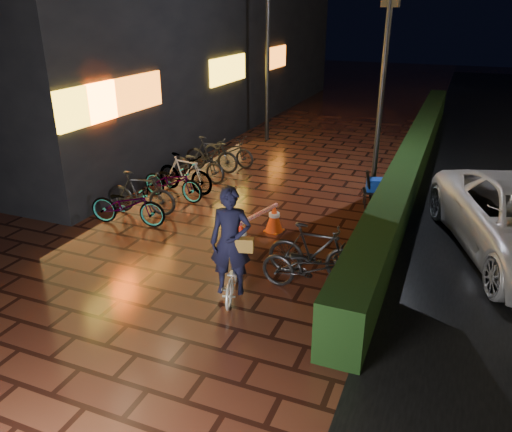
% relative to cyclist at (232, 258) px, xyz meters
% --- Properties ---
extents(ground, '(80.00, 80.00, 0.00)m').
position_rel_cyclist_xyz_m(ground, '(-1.18, 0.80, -0.75)').
color(ground, '#381911').
rests_on(ground, ground).
extents(hedge, '(0.70, 20.00, 1.00)m').
position_rel_cyclist_xyz_m(hedge, '(2.12, 8.80, -0.25)').
color(hedge, black).
rests_on(hedge, ground).
extents(storefront_block, '(12.09, 22.00, 9.00)m').
position_rel_cyclist_xyz_m(storefront_block, '(-10.67, 12.30, 3.75)').
color(storefront_block, black).
rests_on(storefront_block, ground).
extents(lamp_post_hedge, '(0.46, 0.26, 4.98)m').
position_rel_cyclist_xyz_m(lamp_post_hedge, '(1.36, 5.95, 1.99)').
color(lamp_post_hedge, black).
rests_on(lamp_post_hedge, ground).
extents(lamp_post_sf, '(0.55, 0.28, 5.82)m').
position_rel_cyclist_xyz_m(lamp_post_sf, '(-3.44, 10.58, 2.45)').
color(lamp_post_sf, black).
rests_on(lamp_post_sf, ground).
extents(cyclist, '(0.87, 1.49, 2.02)m').
position_rel_cyclist_xyz_m(cyclist, '(0.00, 0.00, 0.00)').
color(cyclist, silver).
rests_on(cyclist, ground).
extents(traffic_barrier, '(0.73, 1.59, 0.65)m').
position_rel_cyclist_xyz_m(traffic_barrier, '(-0.43, 2.26, -0.43)').
color(traffic_barrier, red).
rests_on(traffic_barrier, ground).
extents(cart_assembly, '(0.66, 0.70, 1.05)m').
position_rel_cyclist_xyz_m(cart_assembly, '(1.51, 5.17, -0.21)').
color(cart_assembly, black).
rests_on(cart_assembly, ground).
extents(parked_bikes_storefront, '(2.10, 5.94, 1.06)m').
position_rel_cyclist_xyz_m(parked_bikes_storefront, '(-3.49, 4.46, -0.25)').
color(parked_bikes_storefront, black).
rests_on(parked_bikes_storefront, ground).
extents(parked_bikes_hedge, '(1.91, 1.23, 1.06)m').
position_rel_cyclist_xyz_m(parked_bikes_hedge, '(1.17, 0.87, -0.25)').
color(parked_bikes_hedge, black).
rests_on(parked_bikes_hedge, ground).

